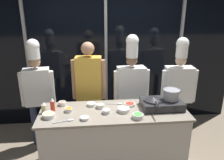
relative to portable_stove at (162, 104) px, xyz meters
name	(u,v)px	position (x,y,z in m)	size (l,w,h in m)	color
window_wall_back	(106,56)	(-0.66, 1.44, 0.36)	(5.08, 0.09, 2.70)	black
demo_counter	(114,141)	(-0.66, -0.03, -0.52)	(1.97, 0.70, 0.93)	beige
portable_stove	(162,104)	(0.00, 0.00, 0.00)	(0.55, 0.37, 0.12)	#28282B
frying_pan	(153,99)	(-0.13, 0.00, 0.09)	(0.26, 0.45, 0.05)	#232326
stock_pot	(171,94)	(0.13, 0.00, 0.14)	(0.25, 0.22, 0.14)	#93969B
squeeze_bottle_chili	(53,105)	(-1.47, 0.04, 0.03)	(0.06, 0.06, 0.19)	red
squeeze_bottle_oil	(44,108)	(-1.57, 0.00, 0.01)	(0.06, 0.06, 0.15)	beige
prep_bowl_ginger	(49,115)	(-1.49, -0.13, -0.02)	(0.16, 0.16, 0.06)	white
prep_bowl_carrots	(69,110)	(-1.26, 0.01, -0.03)	(0.10, 0.10, 0.05)	white
prep_bowl_mushrooms	(62,103)	(-1.36, 0.21, -0.03)	(0.11, 0.11, 0.05)	white
prep_bowl_shrimp	(100,106)	(-0.84, 0.08, -0.03)	(0.11, 0.11, 0.05)	white
prep_bowl_scallions	(138,116)	(-0.38, -0.26, -0.02)	(0.14, 0.14, 0.06)	white
prep_bowl_onion	(91,104)	(-0.96, 0.15, -0.03)	(0.12, 0.12, 0.04)	white
prep_bowl_garlic	(106,111)	(-0.77, -0.09, -0.03)	(0.11, 0.11, 0.05)	white
prep_bowl_chili_flakes	(130,104)	(-0.42, 0.10, -0.04)	(0.15, 0.15, 0.04)	white
prep_bowl_rice	(124,109)	(-0.54, -0.07, -0.03)	(0.16, 0.16, 0.05)	white
prep_bowl_bean_sprouts	(85,118)	(-1.04, -0.23, -0.04)	(0.11, 0.11, 0.04)	white
serving_spoon_slotted	(68,120)	(-1.25, -0.25, -0.05)	(0.26, 0.10, 0.02)	#B2B5BA
serving_spoon_solid	(117,104)	(-0.59, 0.17, -0.05)	(0.25, 0.06, 0.02)	#B2B5BA
chef_head	(37,87)	(-1.81, 0.71, 0.05)	(0.53, 0.26, 1.80)	#2D3856
person_guest	(89,85)	(-0.99, 0.61, 0.08)	(0.52, 0.24, 1.76)	#4C4C51
chef_sous	(131,85)	(-0.30, 0.67, 0.04)	(0.59, 0.26, 1.85)	#232326
chef_line	(178,85)	(0.49, 0.63, 0.02)	(0.59, 0.26, 1.81)	#232326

